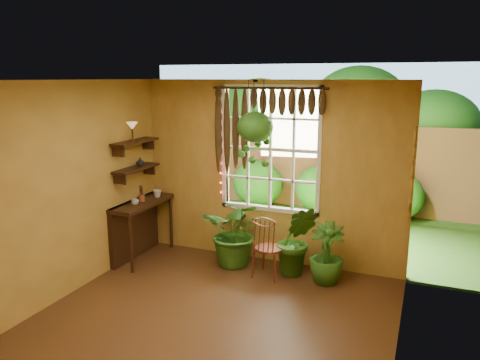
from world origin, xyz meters
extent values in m
plane|color=#512B17|center=(0.00, 0.00, 0.00)|extent=(4.50, 4.50, 0.00)
plane|color=silver|center=(0.00, 0.00, 2.70)|extent=(4.50, 4.50, 0.00)
plane|color=gold|center=(0.00, 2.25, 1.35)|extent=(4.00, 0.00, 4.00)
plane|color=gold|center=(-2.00, 0.00, 1.35)|extent=(0.00, 4.50, 4.50)
plane|color=gold|center=(2.00, 0.00, 1.35)|extent=(0.00, 4.50, 4.50)
cube|color=white|center=(0.00, 2.28, 1.70)|extent=(1.52, 0.10, 1.86)
cube|color=white|center=(0.00, 2.31, 1.70)|extent=(1.38, 0.01, 1.78)
cylinder|color=#321A0D|center=(0.00, 2.17, 2.58)|extent=(1.70, 0.04, 0.04)
cube|color=#321A0D|center=(-1.80, 1.60, 0.87)|extent=(0.40, 1.20, 0.06)
cube|color=#321A0D|center=(-1.96, 1.60, 0.45)|extent=(0.08, 1.18, 0.90)
cylinder|color=#321A0D|center=(-1.64, 1.05, 0.43)|extent=(0.05, 0.05, 0.86)
cylinder|color=#321A0D|center=(-1.64, 2.15, 0.43)|extent=(0.05, 0.05, 0.86)
cube|color=#321A0D|center=(-1.88, 1.60, 1.40)|extent=(0.25, 0.90, 0.04)
cube|color=#321A0D|center=(-1.88, 1.60, 1.80)|extent=(0.25, 0.90, 0.04)
cube|color=#28621C|center=(0.00, 7.25, -0.02)|extent=(14.00, 10.00, 0.04)
cube|color=brown|center=(0.00, 5.45, 0.90)|extent=(12.00, 0.10, 1.80)
plane|color=#98CDFF|center=(0.00, 9.05, 1.55)|extent=(12.00, 0.00, 12.00)
cylinder|color=maroon|center=(0.20, 1.67, 0.41)|extent=(0.43, 0.43, 0.04)
torus|color=maroon|center=(0.18, 1.51, 0.85)|extent=(0.37, 0.08, 0.37)
imported|color=#194C14|center=(-0.37, 1.86, 0.51)|extent=(0.99, 0.88, 1.03)
imported|color=#194C14|center=(0.54, 1.86, 0.51)|extent=(0.65, 0.57, 1.01)
imported|color=#194C14|center=(0.99, 1.77, 0.41)|extent=(0.58, 0.58, 0.83)
ellipsoid|color=black|center=(-0.13, 1.98, 1.97)|extent=(0.30, 0.30, 0.18)
ellipsoid|color=#194C14|center=(-0.13, 1.98, 2.05)|extent=(0.51, 0.51, 0.43)
imported|color=silver|center=(-1.78, 1.39, 0.94)|extent=(0.15, 0.15, 0.09)
imported|color=beige|center=(-1.72, 1.90, 0.96)|extent=(0.14, 0.14, 0.11)
cylinder|color=brown|center=(-1.80, 1.59, 0.95)|extent=(0.09, 0.09, 0.11)
imported|color=#B2AD99|center=(-1.87, 1.70, 1.48)|extent=(0.15, 0.15, 0.13)
cylinder|color=brown|center=(-1.86, 1.52, 1.83)|extent=(0.09, 0.09, 0.03)
cylinder|color=brown|center=(-1.86, 1.52, 1.92)|extent=(0.02, 0.02, 0.17)
cone|color=slate|center=(-1.86, 1.52, 2.04)|extent=(0.17, 0.17, 0.11)
camera|label=1|loc=(2.14, -4.15, 2.73)|focal=35.00mm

